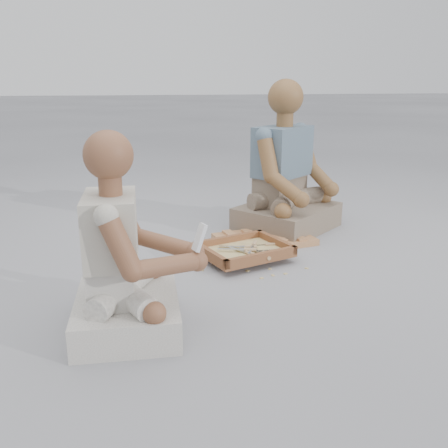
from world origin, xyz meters
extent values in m
plane|color=#98989D|center=(0.00, 0.00, 0.00)|extent=(60.00, 60.00, 0.00)
cube|color=olive|center=(0.25, 0.70, 0.02)|extent=(0.65, 0.50, 0.04)
cube|color=brown|center=(0.05, 0.40, 0.05)|extent=(0.57, 0.51, 0.01)
cube|color=brown|center=(-0.01, 0.57, 0.08)|extent=(0.45, 0.18, 0.05)
cube|color=brown|center=(0.11, 0.24, 0.08)|extent=(0.45, 0.18, 0.05)
cube|color=brown|center=(0.26, 0.48, 0.08)|extent=(0.15, 0.36, 0.05)
cube|color=brown|center=(-0.16, 0.33, 0.08)|extent=(0.15, 0.36, 0.05)
cube|color=#D7C07F|center=(0.05, 0.40, 0.06)|extent=(0.50, 0.44, 0.01)
cube|color=silver|center=(-0.03, 0.39, 0.08)|extent=(0.15, 0.05, 0.00)
cylinder|color=#A27555|center=(0.07, 0.36, 0.08)|extent=(0.07, 0.04, 0.02)
cube|color=silver|center=(0.11, 0.37, 0.06)|extent=(0.15, 0.02, 0.00)
cylinder|color=#A27555|center=(0.22, 0.37, 0.06)|extent=(0.07, 0.02, 0.02)
cube|color=silver|center=(0.08, 0.37, 0.07)|extent=(0.12, 0.11, 0.00)
cylinder|color=#A27555|center=(0.17, 0.30, 0.07)|extent=(0.07, 0.06, 0.02)
cube|color=silver|center=(-0.01, 0.46, 0.07)|extent=(0.15, 0.05, 0.00)
cylinder|color=#A27555|center=(0.09, 0.43, 0.07)|extent=(0.07, 0.04, 0.02)
cube|color=silver|center=(0.12, 0.37, 0.07)|extent=(0.05, 0.15, 0.00)
cylinder|color=#A27555|center=(0.14, 0.27, 0.07)|extent=(0.04, 0.07, 0.02)
cube|color=silver|center=(0.00, 0.41, 0.07)|extent=(0.10, 0.13, 0.00)
cylinder|color=#A27555|center=(0.07, 0.32, 0.07)|extent=(0.06, 0.07, 0.02)
cube|color=silver|center=(0.08, 0.36, 0.08)|extent=(0.07, 0.14, 0.00)
cylinder|color=#A27555|center=(0.12, 0.46, 0.08)|extent=(0.05, 0.07, 0.02)
cube|color=silver|center=(0.12, 0.47, 0.06)|extent=(0.15, 0.02, 0.00)
cylinder|color=#A27555|center=(0.23, 0.47, 0.06)|extent=(0.07, 0.02, 0.02)
cube|color=#D7C07F|center=(0.08, 0.12, 0.00)|extent=(0.02, 0.02, 0.00)
cube|color=#D7C07F|center=(0.24, 0.77, 0.00)|extent=(0.02, 0.02, 0.00)
cube|color=#D7C07F|center=(0.03, 0.24, 0.00)|extent=(0.02, 0.02, 0.00)
cube|color=#D7C07F|center=(-0.21, 0.29, 0.00)|extent=(0.02, 0.02, 0.00)
cube|color=#D7C07F|center=(0.36, 0.21, 0.00)|extent=(0.02, 0.02, 0.00)
cube|color=#D7C07F|center=(0.17, 0.46, 0.00)|extent=(0.02, 0.02, 0.00)
cube|color=#D7C07F|center=(0.22, 0.16, 0.00)|extent=(0.02, 0.02, 0.00)
cube|color=#D7C07F|center=(0.16, 0.24, 0.00)|extent=(0.02, 0.02, 0.00)
cube|color=#D7C07F|center=(0.15, 0.15, 0.00)|extent=(0.02, 0.02, 0.00)
cube|color=#D7C07F|center=(-0.02, 0.67, 0.00)|extent=(0.02, 0.02, 0.00)
cube|color=#D7C07F|center=(-0.08, 0.71, 0.00)|extent=(0.02, 0.02, 0.00)
cube|color=#D7C07F|center=(-0.27, 0.34, 0.00)|extent=(0.02, 0.02, 0.00)
cube|color=#D7C07F|center=(-0.12, 0.67, 0.00)|extent=(0.02, 0.02, 0.00)
cube|color=#D7C07F|center=(0.03, 0.31, 0.00)|extent=(0.02, 0.02, 0.00)
cube|color=silver|center=(-0.61, -0.29, 0.07)|extent=(0.43, 0.54, 0.14)
cube|color=silver|center=(-0.66, -0.29, 0.22)|extent=(0.19, 0.30, 0.16)
cube|color=#B7B1A2|center=(-0.66, -0.29, 0.44)|extent=(0.21, 0.33, 0.27)
sphere|color=brown|center=(-0.65, -0.29, 0.73)|extent=(0.19, 0.19, 0.19)
sphere|color=brown|center=(-0.32, -0.24, 0.30)|extent=(0.09, 0.09, 0.09)
sphere|color=brown|center=(-0.32, -0.35, 0.30)|extent=(0.09, 0.09, 0.09)
cube|color=gray|center=(0.48, 0.97, 0.08)|extent=(0.82, 0.81, 0.17)
cube|color=gray|center=(0.44, 1.02, 0.27)|extent=(0.42, 0.40, 0.20)
cube|color=slate|center=(0.45, 1.01, 0.53)|extent=(0.46, 0.45, 0.33)
sphere|color=brown|center=(0.45, 1.00, 0.89)|extent=(0.23, 0.23, 0.23)
sphere|color=brown|center=(0.78, 0.93, 0.28)|extent=(0.10, 0.10, 0.10)
sphere|color=brown|center=(0.47, 0.67, 0.28)|extent=(0.10, 0.10, 0.10)
cube|color=silver|center=(-0.31, -0.35, 0.40)|extent=(0.06, 0.06, 0.11)
cube|color=black|center=(-0.31, -0.35, 0.41)|extent=(0.03, 0.04, 0.04)
camera|label=1|loc=(-0.56, -2.22, 1.01)|focal=40.00mm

